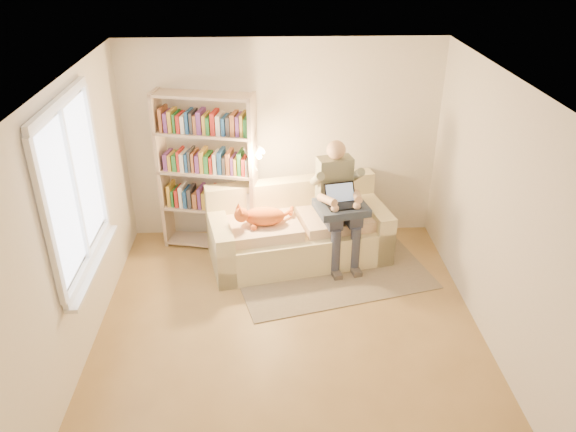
{
  "coord_description": "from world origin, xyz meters",
  "views": [
    {
      "loc": [
        -0.2,
        -4.53,
        3.82
      ],
      "look_at": [
        0.03,
        1.0,
        0.88
      ],
      "focal_mm": 35.0,
      "sensor_mm": 36.0,
      "label": 1
    }
  ],
  "objects_px": {
    "sofa": "(298,233)",
    "laptop": "(343,199)",
    "person": "(338,196)",
    "bookshelf": "(207,166)",
    "cat": "(258,217)"
  },
  "relations": [
    {
      "from": "laptop",
      "to": "bookshelf",
      "type": "distance_m",
      "value": 1.72
    },
    {
      "from": "sofa",
      "to": "bookshelf",
      "type": "xyz_separation_m",
      "value": [
        -1.1,
        0.32,
        0.8
      ]
    },
    {
      "from": "sofa",
      "to": "laptop",
      "type": "distance_m",
      "value": 0.78
    },
    {
      "from": "cat",
      "to": "laptop",
      "type": "height_order",
      "value": "laptop"
    },
    {
      "from": "bookshelf",
      "to": "laptop",
      "type": "bearing_deg",
      "value": -5.53
    },
    {
      "from": "cat",
      "to": "bookshelf",
      "type": "relative_size",
      "value": 0.35
    },
    {
      "from": "sofa",
      "to": "cat",
      "type": "distance_m",
      "value": 0.66
    },
    {
      "from": "sofa",
      "to": "bookshelf",
      "type": "bearing_deg",
      "value": 151.77
    },
    {
      "from": "cat",
      "to": "laptop",
      "type": "bearing_deg",
      "value": -8.84
    },
    {
      "from": "sofa",
      "to": "laptop",
      "type": "xyz_separation_m",
      "value": [
        0.52,
        -0.19,
        0.55
      ]
    },
    {
      "from": "person",
      "to": "bookshelf",
      "type": "xyz_separation_m",
      "value": [
        -1.58,
        0.39,
        0.27
      ]
    },
    {
      "from": "sofa",
      "to": "person",
      "type": "bearing_deg",
      "value": -19.72
    },
    {
      "from": "sofa",
      "to": "person",
      "type": "relative_size",
      "value": 1.53
    },
    {
      "from": "sofa",
      "to": "person",
      "type": "distance_m",
      "value": 0.71
    },
    {
      "from": "person",
      "to": "bookshelf",
      "type": "distance_m",
      "value": 1.65
    }
  ]
}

